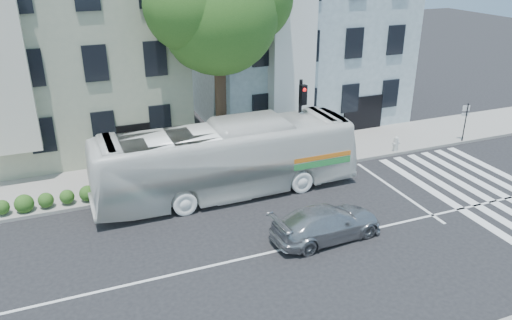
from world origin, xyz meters
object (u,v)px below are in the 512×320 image
sedan (327,223)px  fire_hydrant (396,143)px  bus (227,159)px  traffic_signal (301,114)px

sedan → fire_hydrant: size_ratio=5.48×
sedan → fire_hydrant: bearing=-55.5°
bus → fire_hydrant: bus is taller
sedan → traffic_signal: traffic_signal is taller
sedan → traffic_signal: size_ratio=0.95×
traffic_signal → sedan: bearing=-114.3°
fire_hydrant → sedan: bearing=-141.4°
sedan → traffic_signal: (1.71, 5.85, 2.39)m
bus → fire_hydrant: bearing=-84.3°
bus → traffic_signal: traffic_signal is taller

